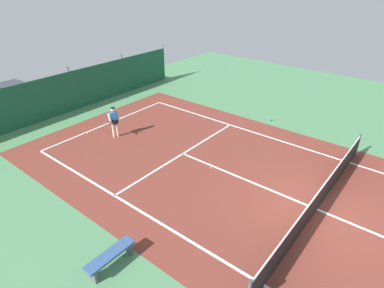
% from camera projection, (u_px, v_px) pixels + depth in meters
% --- Properties ---
extents(ground_plane, '(36.00, 36.00, 0.00)m').
position_uv_depth(ground_plane, '(317.00, 209.00, 11.71)').
color(ground_plane, '#4C8456').
extents(court_surface, '(11.02, 26.60, 0.01)m').
position_uv_depth(court_surface, '(317.00, 209.00, 11.71)').
color(court_surface, brown).
rests_on(court_surface, ground).
extents(tennis_net, '(10.12, 0.10, 1.10)m').
position_uv_depth(tennis_net, '(319.00, 198.00, 11.46)').
color(tennis_net, black).
rests_on(tennis_net, ground).
extents(back_fence, '(16.30, 0.98, 2.70)m').
position_uv_depth(back_fence, '(70.00, 98.00, 19.98)').
color(back_fence, '#195138').
rests_on(back_fence, ground).
extents(tennis_player, '(0.85, 0.63, 1.64)m').
position_uv_depth(tennis_player, '(114.00, 120.00, 16.30)').
color(tennis_player, beige).
rests_on(tennis_player, ground).
extents(tennis_ball_near_player, '(0.07, 0.07, 0.07)m').
position_uv_depth(tennis_ball_near_player, '(88.00, 133.00, 17.06)').
color(tennis_ball_near_player, '#CCDB33').
rests_on(tennis_ball_near_player, ground).
extents(tennis_ball_midcourt, '(0.07, 0.07, 0.07)m').
position_uv_depth(tennis_ball_midcourt, '(211.00, 168.00, 14.11)').
color(tennis_ball_midcourt, '#CCDB33').
rests_on(tennis_ball_midcourt, ground).
extents(parked_car, '(2.25, 4.32, 1.68)m').
position_uv_depth(parked_car, '(15.00, 98.00, 19.45)').
color(parked_car, maroon).
rests_on(parked_car, ground).
extents(courtside_bench, '(1.60, 0.40, 0.49)m').
position_uv_depth(courtside_bench, '(110.00, 257.00, 9.32)').
color(courtside_bench, '#335184').
rests_on(courtside_bench, ground).
extents(water_bottle, '(0.08, 0.08, 0.24)m').
position_uv_depth(water_bottle, '(270.00, 119.00, 18.41)').
color(water_bottle, '#338CD8').
rests_on(water_bottle, ground).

